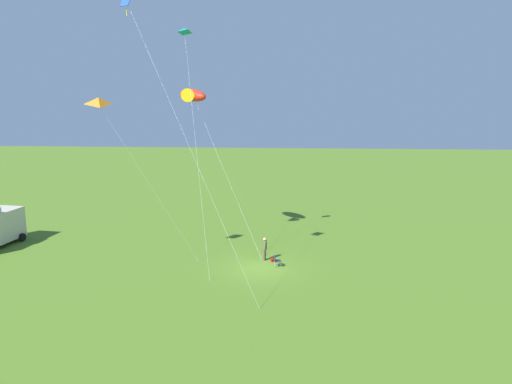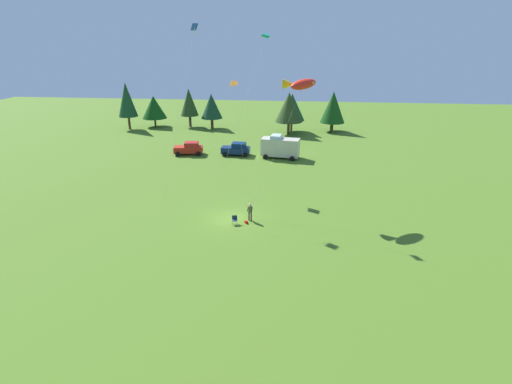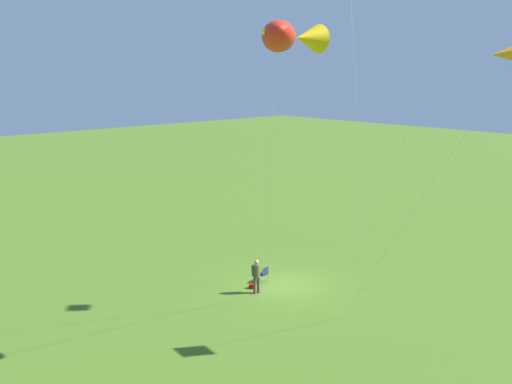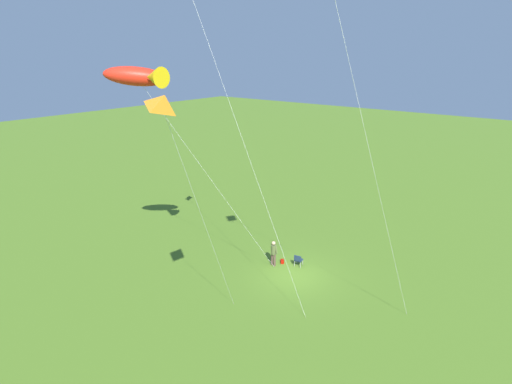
% 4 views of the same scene
% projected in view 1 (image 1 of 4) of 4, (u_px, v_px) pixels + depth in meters
% --- Properties ---
extents(ground_plane, '(160.00, 160.00, 0.00)m').
position_uv_depth(ground_plane, '(260.00, 268.00, 35.33)').
color(ground_plane, '#496D1F').
extents(person_kite_flyer, '(0.58, 0.39, 1.74)m').
position_uv_depth(person_kite_flyer, '(265.00, 247.00, 36.90)').
color(person_kite_flyer, brown).
rests_on(person_kite_flyer, ground).
extents(folding_chair, '(0.56, 0.56, 0.82)m').
position_uv_depth(folding_chair, '(276.00, 260.00, 35.63)').
color(folding_chair, '#1B2944').
rests_on(folding_chair, ground).
extents(backpack_on_grass, '(0.37, 0.39, 0.22)m').
position_uv_depth(backpack_on_grass, '(273.00, 260.00, 36.76)').
color(backpack_on_grass, '#A41105').
rests_on(backpack_on_grass, ground).
extents(kite_large_fish, '(6.35, 7.46, 12.68)m').
position_uv_depth(kite_large_fish, '(192.00, 95.00, 39.27)').
color(kite_large_fish, red).
rests_on(kite_large_fish, ground).
extents(kite_diamond_blue, '(2.63, 8.13, 17.63)m').
position_uv_depth(kite_diamond_blue, '(135.00, 22.00, 28.04)').
color(kite_diamond_blue, blue).
rests_on(kite_diamond_blue, ground).
extents(kite_delta_teal, '(6.03, 3.00, 16.81)m').
position_uv_depth(kite_delta_teal, '(184.00, 32.00, 35.17)').
color(kite_delta_teal, teal).
rests_on(kite_delta_teal, ground).
extents(kite_delta_orange, '(3.31, 6.68, 12.06)m').
position_uv_depth(kite_delta_orange, '(99.00, 102.00, 32.37)').
color(kite_delta_orange, orange).
rests_on(kite_delta_orange, ground).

